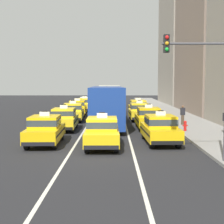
# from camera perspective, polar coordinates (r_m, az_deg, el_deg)

# --- Properties ---
(ground_plane) EXTENTS (160.00, 160.00, 0.00)m
(ground_plane) POSITION_cam_1_polar(r_m,az_deg,el_deg) (17.32, -1.75, -6.84)
(ground_plane) COLOR #232326
(lane_stripe_left_center) EXTENTS (0.14, 80.00, 0.01)m
(lane_stripe_left_center) POSITION_cam_1_polar(r_m,az_deg,el_deg) (37.18, -3.11, -0.53)
(lane_stripe_left_center) COLOR silver
(lane_stripe_left_center) RESTS_ON ground
(lane_stripe_center_right) EXTENTS (0.14, 80.00, 0.01)m
(lane_stripe_center_right) POSITION_cam_1_polar(r_m,az_deg,el_deg) (37.13, 1.83, -0.53)
(lane_stripe_center_right) COLOR silver
(lane_stripe_center_right) RESTS_ON ground
(sidewalk_curb) EXTENTS (4.00, 90.00, 0.15)m
(sidewalk_curb) POSITION_cam_1_polar(r_m,az_deg,el_deg) (32.80, 11.89, -1.23)
(sidewalk_curb) COLOR gray
(sidewalk_curb) RESTS_ON ground
(taxi_left_nearest) EXTENTS (1.95, 4.61, 1.96)m
(taxi_left_nearest) POSITION_cam_1_polar(r_m,az_deg,el_deg) (19.73, -11.27, -2.90)
(taxi_left_nearest) COLOR black
(taxi_left_nearest) RESTS_ON ground
(taxi_left_second) EXTENTS (1.94, 4.61, 1.96)m
(taxi_left_second) POSITION_cam_1_polar(r_m,az_deg,el_deg) (25.43, -8.13, -1.12)
(taxi_left_second) COLOR black
(taxi_left_second) RESTS_ON ground
(taxi_left_third) EXTENTS (2.00, 4.63, 1.96)m
(taxi_left_third) POSITION_cam_1_polar(r_m,az_deg,el_deg) (31.34, -6.62, 0.04)
(taxi_left_third) COLOR black
(taxi_left_third) RESTS_ON ground
(taxi_left_fourth) EXTENTS (1.99, 4.63, 1.96)m
(taxi_left_fourth) POSITION_cam_1_polar(r_m,az_deg,el_deg) (36.44, -5.90, 0.72)
(taxi_left_fourth) COLOR black
(taxi_left_fourth) RESTS_ON ground
(taxi_left_fifth) EXTENTS (2.05, 4.65, 1.96)m
(taxi_left_fifth) POSITION_cam_1_polar(r_m,az_deg,el_deg) (41.97, -4.66, 1.28)
(taxi_left_fifth) COLOR black
(taxi_left_fifth) RESTS_ON ground
(sedan_left_sixth) EXTENTS (1.83, 4.33, 1.58)m
(sedan_left_sixth) POSITION_cam_1_polar(r_m,az_deg,el_deg) (47.96, -4.37, 1.70)
(sedan_left_sixth) COLOR black
(sedan_left_sixth) RESTS_ON ground
(taxi_center_nearest) EXTENTS (1.88, 4.58, 1.96)m
(taxi_center_nearest) POSITION_cam_1_polar(r_m,az_deg,el_deg) (18.47, -1.69, -3.34)
(taxi_center_nearest) COLOR black
(taxi_center_nearest) RESTS_ON ground
(bus_center_second) EXTENTS (2.77, 11.25, 3.22)m
(bus_center_second) POSITION_cam_1_polar(r_m,az_deg,el_deg) (27.52, -0.91, 1.36)
(bus_center_second) COLOR black
(bus_center_second) RESTS_ON ground
(box_truck_center_third) EXTENTS (2.39, 7.00, 3.27)m
(box_truck_center_third) POSITION_cam_1_polar(r_m,az_deg,el_deg) (39.50, -0.47, 2.38)
(box_truck_center_third) COLOR black
(box_truck_center_third) RESTS_ON ground
(taxi_right_nearest) EXTENTS (1.98, 4.62, 1.96)m
(taxi_right_nearest) POSITION_cam_1_polar(r_m,az_deg,el_deg) (19.90, 8.16, -2.79)
(taxi_right_nearest) COLOR black
(taxi_right_nearest) RESTS_ON ground
(taxi_right_second) EXTENTS (1.86, 4.57, 1.96)m
(taxi_right_second) POSITION_cam_1_polar(r_m,az_deg,el_deg) (26.06, 6.20, -0.95)
(taxi_right_second) COLOR black
(taxi_right_second) RESTS_ON ground
(taxi_right_third) EXTENTS (1.90, 4.59, 1.96)m
(taxi_right_third) POSITION_cam_1_polar(r_m,az_deg,el_deg) (31.80, 4.65, 0.12)
(taxi_right_third) COLOR black
(taxi_right_third) RESTS_ON ground
(taxi_right_fourth) EXTENTS (1.95, 4.61, 1.96)m
(taxi_right_fourth) POSITION_cam_1_polar(r_m,az_deg,el_deg) (37.46, 4.43, 0.85)
(taxi_right_fourth) COLOR black
(taxi_right_fourth) RESTS_ON ground
(pedestrian_near_crosswalk) EXTENTS (0.36, 0.24, 1.57)m
(pedestrian_near_crosswalk) POSITION_cam_1_polar(r_m,az_deg,el_deg) (28.01, 11.90, -0.48)
(pedestrian_near_crosswalk) COLOR #473828
(pedestrian_near_crosswalk) RESTS_ON sidewalk_curb
(fire_hydrant) EXTENTS (0.36, 0.22, 0.73)m
(fire_hydrant) POSITION_cam_1_polar(r_m,az_deg,el_deg) (24.39, 12.30, -2.22)
(fire_hydrant) COLOR red
(fire_hydrant) RESTS_ON sidewalk_curb
(traffic_light_pole) EXTENTS (2.87, 0.33, 5.58)m
(traffic_light_pole) POSITION_cam_1_polar(r_m,az_deg,el_deg) (14.95, 15.40, 5.87)
(traffic_light_pole) COLOR #47474C
(traffic_light_pole) RESTS_ON ground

